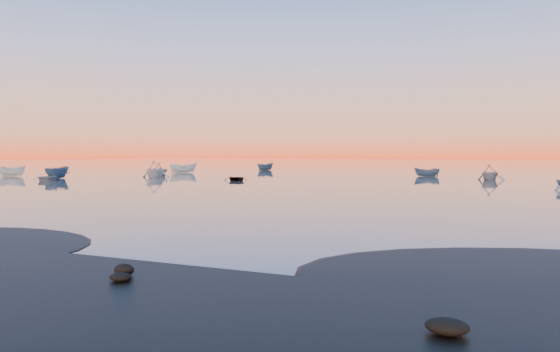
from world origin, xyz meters
The scene contains 3 objects.
ground centered at (0.00, 100.00, 0.00)m, with size 600.00×600.00×0.00m, color #6B6059.
moored_fleet centered at (0.00, 53.00, 0.00)m, with size 124.00×58.00×1.20m, color white, non-canonical shape.
boat_near_left centered at (-29.63, 28.39, 0.00)m, with size 4.10×1.71×1.03m, color slate.
Camera 1 is at (17.46, -13.92, 2.71)m, focal length 35.00 mm.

